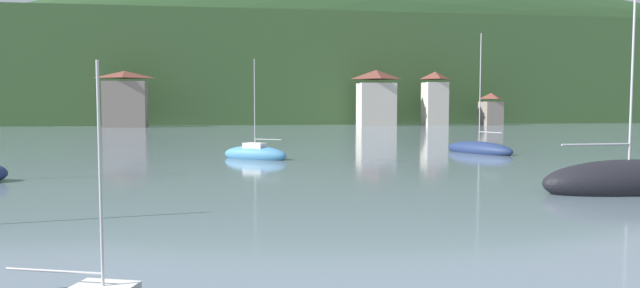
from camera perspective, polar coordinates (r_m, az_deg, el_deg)
name	(u,v)px	position (r m, az deg, el deg)	size (l,w,h in m)	color
wooded_hillside	(336,84)	(143.00, 1.54, 5.90)	(352.00, 59.11, 57.87)	#38562D
shore_building_west	(125,100)	(101.33, -18.62, 4.13)	(7.19, 3.55, 9.31)	gray
shore_building_westcentral	(376,99)	(103.58, 5.55, 4.46)	(6.63, 4.91, 9.88)	beige
shore_building_central	(435,99)	(106.35, 11.22, 4.33)	(4.07, 4.12, 9.65)	beige
shore_building_eastcentral	(491,109)	(110.47, 16.44, 3.28)	(3.36, 4.20, 5.88)	gray
sailboat_far_4	(255,154)	(41.08, -6.41, -0.99)	(4.99, 4.16, 7.36)	teal
sailboat_mid_9	(628,182)	(28.85, 28.05, -3.29)	(8.11, 2.74, 10.93)	black
sailboat_far_10	(479,149)	(47.16, 15.37, -0.51)	(4.28, 6.45, 9.70)	navy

